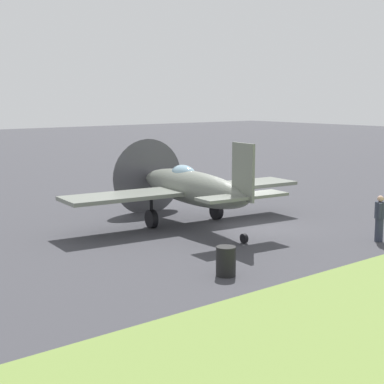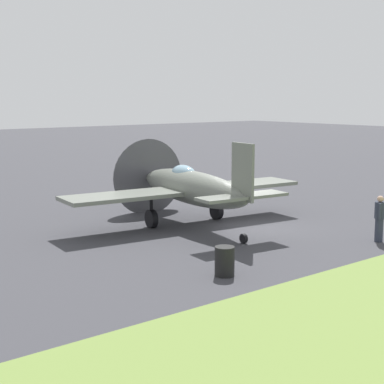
{
  "view_description": "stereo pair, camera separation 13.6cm",
  "coord_description": "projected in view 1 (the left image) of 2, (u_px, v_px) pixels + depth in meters",
  "views": [
    {
      "loc": [
        -17.08,
        -17.01,
        5.33
      ],
      "look_at": [
        -1.47,
        1.99,
        1.43
      ],
      "focal_mm": 56.31,
      "sensor_mm": 36.0,
      "label": 1
    },
    {
      "loc": [
        -16.97,
        -17.09,
        5.33
      ],
      "look_at": [
        -1.47,
        1.99,
        1.43
      ],
      "focal_mm": 56.31,
      "sensor_mm": 36.0,
      "label": 2
    }
  ],
  "objects": [
    {
      "name": "airplane_lead",
      "position": [
        190.0,
        187.0,
        25.01
      ],
      "size": [
        10.87,
        8.63,
        3.85
      ],
      "rotation": [
        0.0,
        0.0,
        -0.12
      ],
      "color": "slate",
      "rests_on": "ground"
    },
    {
      "name": "ground_crew_chief",
      "position": [
        380.0,
        217.0,
        22.27
      ],
      "size": [
        0.55,
        0.39,
        1.73
      ],
      "rotation": [
        0.0,
        0.0,
        3.72
      ],
      "color": "#2D3342",
      "rests_on": "ground"
    },
    {
      "name": "fuel_drum",
      "position": [
        226.0,
        261.0,
        18.04
      ],
      "size": [
        0.6,
        0.6,
        0.9
      ],
      "primitive_type": "cylinder",
      "color": "black",
      "rests_on": "ground"
    },
    {
      "name": "ground_plane",
      "position": [
        251.0,
        229.0,
        24.52
      ],
      "size": [
        160.0,
        160.0,
        0.0
      ],
      "primitive_type": "plane",
      "color": "#38383D"
    }
  ]
}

